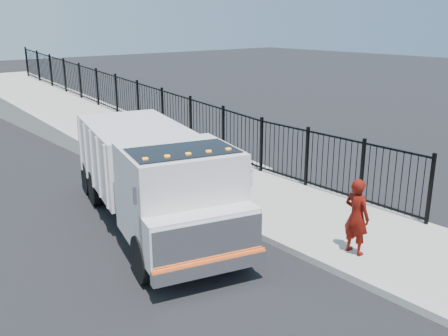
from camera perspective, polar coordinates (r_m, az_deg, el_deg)
ground at (r=12.08m, az=5.29°, el=-8.28°), size 120.00×120.00×0.00m
sidewalk at (r=12.36m, az=18.41°, el=-8.23°), size 3.55×12.00×0.12m
curb at (r=10.89m, az=12.91°, el=-11.14°), size 0.30×12.00×0.16m
ramp at (r=26.17m, az=-16.82°, el=4.76°), size 3.95×24.06×3.19m
iron_fence at (r=23.10m, az=-9.74°, el=6.01°), size 0.10×28.00×1.80m
truck at (r=12.45m, az=-8.08°, el=-0.56°), size 4.19×7.78×2.54m
worker at (r=11.23m, az=14.91°, el=-5.38°), size 0.43×0.64×1.71m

